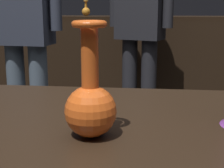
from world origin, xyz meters
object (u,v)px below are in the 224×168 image
shelf_vase_center (145,3)px  shelf_vase_far_left (30,8)px  shelf_vase_left (86,11)px  visitor_near_left (23,15)px  vase_centerpiece (90,102)px  visitor_center_back (140,15)px

shelf_vase_center → shelf_vase_far_left: (-1.04, 0.03, -0.05)m
shelf_vase_left → visitor_near_left: (-0.17, -1.09, -0.01)m
vase_centerpiece → visitor_center_back: size_ratio=0.14×
shelf_vase_center → visitor_center_back: (-0.02, -0.62, -0.09)m
vase_centerpiece → shelf_vase_center: (0.08, 2.33, 0.23)m
vase_centerpiece → visitor_center_back: 1.71m
vase_centerpiece → visitor_near_left: visitor_near_left is taller
vase_centerpiece → shelf_vase_center: bearing=88.1°
vase_centerpiece → shelf_vase_left: shelf_vase_left is taller
shelf_vase_far_left → visitor_near_left: bearing=-72.2°
visitor_center_back → shelf_vase_left: bearing=-30.6°
visitor_near_left → shelf_vase_left: bearing=-92.4°
shelf_vase_center → visitor_near_left: bearing=-122.4°
shelf_vase_left → visitor_center_back: visitor_center_back is taller
shelf_vase_left → visitor_center_back: size_ratio=0.08×
vase_centerpiece → shelf_vase_left: (-0.44, 2.34, 0.16)m
shelf_vase_center → shelf_vase_left: (-0.52, 0.01, -0.07)m
vase_centerpiece → shelf_vase_left: bearing=100.7°
visitor_center_back → visitor_near_left: bearing=55.5°
vase_centerpiece → shelf_vase_far_left: bearing=112.2°
visitor_near_left → visitor_center_back: size_ratio=1.01×
vase_centerpiece → shelf_vase_center: shelf_vase_center is taller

